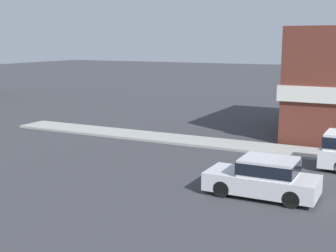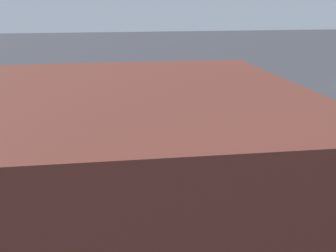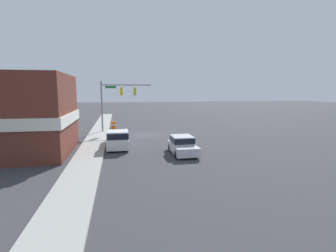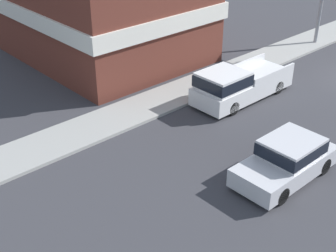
{
  "view_description": "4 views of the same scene",
  "coord_description": "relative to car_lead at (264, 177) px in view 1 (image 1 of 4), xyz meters",
  "views": [
    {
      "loc": [
        -19.6,
        6.0,
        6.05
      ],
      "look_at": [
        -0.74,
        15.58,
        2.17
      ],
      "focal_mm": 50.0,
      "sensor_mm": 36.0,
      "label": 1
    },
    {
      "loc": [
        24.98,
        6.68,
        9.28
      ],
      "look_at": [
        -0.14,
        10.85,
        2.15
      ],
      "focal_mm": 50.0,
      "sensor_mm": 36.0,
      "label": 2
    },
    {
      "loc": [
        3.26,
        32.23,
        5.4
      ],
      "look_at": [
        -1.04,
        10.0,
        2.39
      ],
      "focal_mm": 28.0,
      "sensor_mm": 36.0,
      "label": 3
    },
    {
      "loc": [
        -9.89,
        23.58,
        10.31
      ],
      "look_at": [
        1.07,
        13.62,
        1.97
      ],
      "focal_mm": 50.0,
      "sensor_mm": 36.0,
      "label": 4
    }
  ],
  "objects": [
    {
      "name": "car_lead",
      "position": [
        0.0,
        0.0,
        0.0
      ],
      "size": [
        1.9,
        4.34,
        1.56
      ],
      "color": "black",
      "rests_on": "ground"
    }
  ]
}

